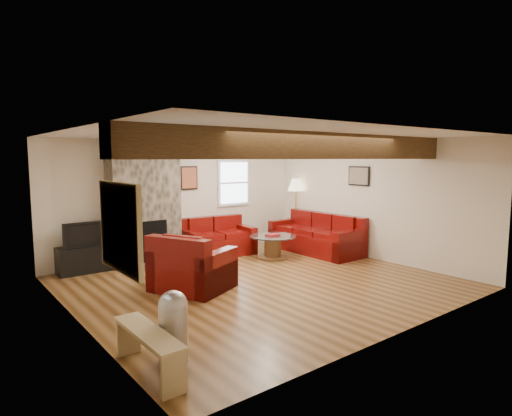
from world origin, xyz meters
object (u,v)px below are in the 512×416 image
at_px(loveseat, 218,237).
at_px(coffee_table, 273,247).
at_px(floor_lamp, 296,188).
at_px(armchair_red, 193,261).
at_px(tv_cabinet, 86,259).
at_px(television, 84,234).
at_px(sofa_three, 315,233).

height_order(loveseat, coffee_table, loveseat).
distance_m(coffee_table, floor_lamp, 2.06).
bearing_deg(floor_lamp, armchair_red, -156.27).
height_order(tv_cabinet, floor_lamp, floor_lamp).
xyz_separation_m(television, floor_lamp, (4.98, -0.44, 0.65)).
distance_m(armchair_red, television, 2.42).
distance_m(coffee_table, television, 3.76).
height_order(coffee_table, floor_lamp, floor_lamp).
distance_m(loveseat, armchair_red, 2.50).
distance_m(sofa_three, coffee_table, 1.18).
relative_size(sofa_three, loveseat, 1.45).
bearing_deg(tv_cabinet, television, 0.00).
bearing_deg(armchair_red, floor_lamp, -91.17).
distance_m(tv_cabinet, television, 0.48).
distance_m(loveseat, coffee_table, 1.26).
bearing_deg(loveseat, sofa_three, -24.91).
bearing_deg(loveseat, coffee_table, -47.77).
height_order(armchair_red, tv_cabinet, armchair_red).
height_order(coffee_table, tv_cabinet, coffee_table).
relative_size(sofa_three, armchair_red, 1.98).
bearing_deg(floor_lamp, television, 174.98).
distance_m(television, floor_lamp, 5.04).
xyz_separation_m(sofa_three, television, (-4.66, 1.42, 0.30)).
relative_size(loveseat, floor_lamp, 0.95).
xyz_separation_m(tv_cabinet, television, (0.00, 0.00, 0.48)).
bearing_deg(tv_cabinet, loveseat, -6.22).
bearing_deg(television, sofa_three, -16.96).
xyz_separation_m(sofa_three, loveseat, (-1.91, 1.12, -0.02)).
xyz_separation_m(sofa_three, armchair_red, (-3.59, -0.73, 0.03)).
bearing_deg(tv_cabinet, coffee_table, -20.41).
height_order(television, floor_lamp, floor_lamp).
bearing_deg(coffee_table, sofa_three, -5.85).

